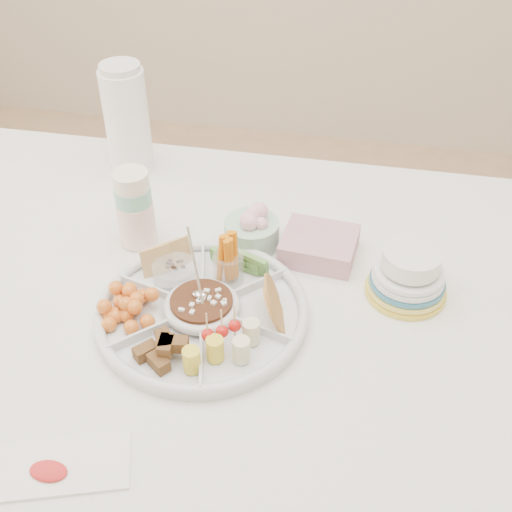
% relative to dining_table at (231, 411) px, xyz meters
% --- Properties ---
extents(floor, '(4.00, 4.00, 0.00)m').
position_rel_dining_table_xyz_m(floor, '(0.00, 0.00, -0.38)').
color(floor, tan).
rests_on(floor, ground).
extents(dining_table, '(1.52, 1.02, 0.76)m').
position_rel_dining_table_xyz_m(dining_table, '(0.00, 0.00, 0.00)').
color(dining_table, white).
rests_on(dining_table, floor).
extents(party_tray, '(0.47, 0.47, 0.04)m').
position_rel_dining_table_xyz_m(party_tray, '(-0.02, -0.08, 0.40)').
color(party_tray, silver).
rests_on(party_tray, dining_table).
extents(bean_dip, '(0.14, 0.14, 0.04)m').
position_rel_dining_table_xyz_m(bean_dip, '(-0.02, -0.08, 0.41)').
color(bean_dip, '#442618').
rests_on(bean_dip, party_tray).
extents(tortillas, '(0.14, 0.14, 0.07)m').
position_rel_dining_table_xyz_m(tortillas, '(0.10, -0.05, 0.42)').
color(tortillas, '#BC7F31').
rests_on(tortillas, party_tray).
extents(carrot_cucumber, '(0.14, 0.14, 0.10)m').
position_rel_dining_table_xyz_m(carrot_cucumber, '(0.01, 0.04, 0.44)').
color(carrot_cucumber, orange).
rests_on(carrot_cucumber, party_tray).
extents(pita_raisins, '(0.14, 0.14, 0.06)m').
position_rel_dining_table_xyz_m(pita_raisins, '(-0.11, 0.01, 0.42)').
color(pita_raisins, '#D6AE52').
rests_on(pita_raisins, party_tray).
extents(cherries, '(0.15, 0.15, 0.05)m').
position_rel_dining_table_xyz_m(cherries, '(-0.15, -0.11, 0.42)').
color(cherries, orange).
rests_on(cherries, party_tray).
extents(granola_chunks, '(0.13, 0.13, 0.05)m').
position_rel_dining_table_xyz_m(granola_chunks, '(-0.06, -0.21, 0.42)').
color(granola_chunks, brown).
rests_on(granola_chunks, party_tray).
extents(banana_tomato, '(0.12, 0.12, 0.08)m').
position_rel_dining_table_xyz_m(banana_tomato, '(0.07, -0.18, 0.44)').
color(banana_tomato, '#F5E188').
rests_on(banana_tomato, party_tray).
extents(cup_stack, '(0.09, 0.09, 0.21)m').
position_rel_dining_table_xyz_m(cup_stack, '(-0.21, 0.11, 0.48)').
color(cup_stack, silver).
rests_on(cup_stack, dining_table).
extents(thermos, '(0.11, 0.11, 0.27)m').
position_rel_dining_table_xyz_m(thermos, '(-0.32, 0.39, 0.51)').
color(thermos, white).
rests_on(thermos, dining_table).
extents(flower_bowl, '(0.13, 0.13, 0.08)m').
position_rel_dining_table_xyz_m(flower_bowl, '(0.02, 0.15, 0.42)').
color(flower_bowl, '#83B095').
rests_on(flower_bowl, dining_table).
extents(napkin_stack, '(0.16, 0.14, 0.05)m').
position_rel_dining_table_xyz_m(napkin_stack, '(0.16, 0.14, 0.40)').
color(napkin_stack, '#C38A98').
rests_on(napkin_stack, dining_table).
extents(plate_stack, '(0.16, 0.16, 0.10)m').
position_rel_dining_table_xyz_m(plate_stack, '(0.34, 0.06, 0.43)').
color(plate_stack, '#F9C648').
rests_on(plate_stack, dining_table).
extents(placemat, '(0.30, 0.18, 0.01)m').
position_rel_dining_table_xyz_m(placemat, '(-0.19, -0.43, 0.38)').
color(placemat, silver).
rests_on(placemat, dining_table).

